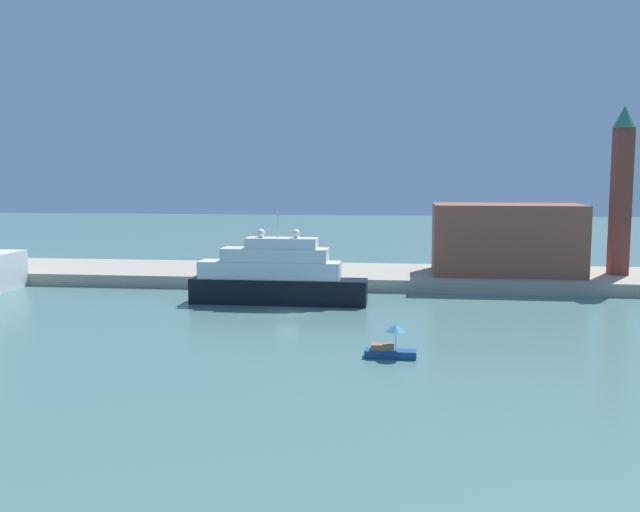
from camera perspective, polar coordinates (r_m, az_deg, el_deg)
name	(u,v)px	position (r m, az deg, el deg)	size (l,w,h in m)	color
ground	(287,313)	(83.90, -2.63, -4.60)	(400.00, 400.00, 0.00)	slate
quay_dock	(315,275)	(108.46, -0.41, -1.57)	(110.00, 18.67, 1.75)	#ADA38E
large_yacht	(276,277)	(89.72, -3.56, -1.69)	(22.29, 3.93, 12.04)	black
small_motorboat	(391,346)	(64.06, 5.67, -7.20)	(4.59, 1.81, 3.03)	navy
harbor_building	(506,239)	(107.37, 14.70, 1.33)	(21.12, 11.33, 10.16)	#93513D
bell_tower	(621,185)	(111.34, 22.99, 5.26)	(3.25, 3.25, 24.16)	brown
parked_car	(246,266)	(109.02, -5.98, -0.79)	(4.13, 1.74, 1.36)	#1E4C99
person_figure	(271,269)	(103.57, -3.98, -1.03)	(0.36, 0.36, 1.74)	#334C8C
mooring_bollard	(311,274)	(100.48, -0.69, -1.47)	(0.41, 0.41, 0.88)	black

